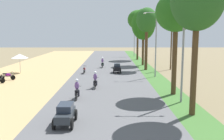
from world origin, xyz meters
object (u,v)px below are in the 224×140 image
object	(u,v)px
median_tree_third	(147,21)
utility_pole_near	(171,37)
median_tree_second	(176,13)
median_tree_fifth	(138,20)
parked_motorbike_sixth	(8,76)
motorbike_ahead_fourth	(84,70)
car_hatchback_black	(117,68)
streetlamp_near	(183,42)
vendor_umbrella	(20,56)
streetlamp_mid	(156,40)
car_sedan_charcoal	(65,113)
motorbike_ahead_second	(77,89)
median_tree_nearest	(197,0)
streetlamp_far	(134,36)
motorbike_ahead_fifth	(102,63)
motorbike_ahead_third	(95,80)
median_tree_fourth	(143,25)

from	to	relation	value
median_tree_third	utility_pole_near	size ratio (longest dim) A/B	0.98
median_tree_second	median_tree_fifth	size ratio (longest dim) A/B	0.88
parked_motorbike_sixth	motorbike_ahead_fourth	world-z (taller)	motorbike_ahead_fourth
car_hatchback_black	motorbike_ahead_fourth	world-z (taller)	car_hatchback_black
streetlamp_near	vendor_umbrella	bearing A→B (deg)	140.22
median_tree_second	parked_motorbike_sixth	bearing A→B (deg)	158.37
vendor_umbrella	streetlamp_mid	bearing A→B (deg)	-10.39
car_hatchback_black	median_tree_fifth	bearing A→B (deg)	75.19
car_sedan_charcoal	motorbike_ahead_second	distance (m)	5.72
median_tree_nearest	car_sedan_charcoal	xyz separation A→B (m)	(-7.93, -1.76, -6.58)
parked_motorbike_sixth	motorbike_ahead_second	bearing A→B (deg)	-43.11
streetlamp_far	motorbike_ahead_fifth	world-z (taller)	streetlamp_far
vendor_umbrella	median_tree_fifth	bearing A→B (deg)	43.99
motorbike_ahead_third	median_tree_fourth	bearing A→B (deg)	69.10
utility_pole_near	motorbike_ahead_third	xyz separation A→B (m)	(-10.33, -12.98, -3.87)
motorbike_ahead_fifth	streetlamp_near	bearing A→B (deg)	-71.11
motorbike_ahead_second	motorbike_ahead_fifth	world-z (taller)	same
vendor_umbrella	car_sedan_charcoal	distance (m)	21.76
median_tree_fifth	streetlamp_far	distance (m)	8.34
motorbike_ahead_second	median_tree_second	bearing A→B (deg)	11.27
vendor_umbrella	median_tree_third	size ratio (longest dim) A/B	0.28
streetlamp_mid	motorbike_ahead_fourth	size ratio (longest dim) A/B	4.35
median_tree_nearest	utility_pole_near	bearing A→B (deg)	80.42
utility_pole_near	motorbike_ahead_fifth	world-z (taller)	utility_pole_near
streetlamp_near	streetlamp_mid	size ratio (longest dim) A/B	1.03
median_tree_second	car_sedan_charcoal	distance (m)	12.57
median_tree_fifth	median_tree_fourth	bearing A→B (deg)	-90.14
parked_motorbike_sixth	median_tree_third	size ratio (longest dim) A/B	0.20
car_sedan_charcoal	motorbike_ahead_third	size ratio (longest dim) A/B	1.26
parked_motorbike_sixth	median_tree_third	bearing A→B (deg)	25.42
streetlamp_mid	car_hatchback_black	world-z (taller)	streetlamp_mid
median_tree_third	streetlamp_far	bearing A→B (deg)	89.14
parked_motorbike_sixth	car_hatchback_black	size ratio (longest dim) A/B	0.90
median_tree_fourth	median_tree_nearest	bearing A→B (deg)	-90.11
median_tree_fifth	motorbike_ahead_third	world-z (taller)	median_tree_fifth
median_tree_fourth	streetlamp_near	xyz separation A→B (m)	(0.08, -22.84, -2.05)
motorbike_ahead_second	motorbike_ahead_third	world-z (taller)	same
median_tree_nearest	median_tree_third	distance (m)	20.39
median_tree_second	motorbike_ahead_fifth	size ratio (longest dim) A/B	4.81
streetlamp_mid	car_sedan_charcoal	world-z (taller)	streetlamp_mid
motorbike_ahead_third	motorbike_ahead_fifth	bearing A→B (deg)	89.15
streetlamp_near	motorbike_ahead_fifth	bearing A→B (deg)	108.89
median_tree_second	streetlamp_mid	distance (m)	9.24
median_tree_fourth	car_sedan_charcoal	world-z (taller)	median_tree_fourth
streetlamp_near	motorbike_ahead_fifth	xyz separation A→B (m)	(-6.70, 19.59, -3.83)
streetlamp_far	motorbike_ahead_third	world-z (taller)	streetlamp_far
parked_motorbike_sixth	median_tree_third	distance (m)	19.73
median_tree_fourth	median_tree_fifth	bearing A→B (deg)	89.86
streetlamp_far	motorbike_ahead_fourth	world-z (taller)	streetlamp_far
parked_motorbike_sixth	streetlamp_mid	distance (m)	17.74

